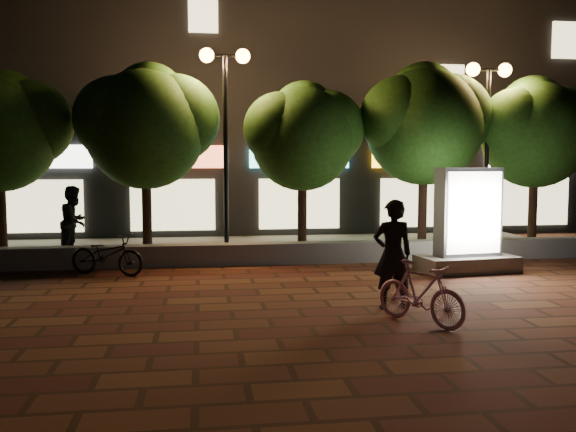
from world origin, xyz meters
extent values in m
plane|color=#59321C|center=(0.00, 0.00, 0.00)|extent=(80.00, 80.00, 0.00)
cube|color=slate|center=(0.00, 4.00, 0.25)|extent=(16.00, 0.45, 0.50)
cube|color=slate|center=(0.00, 6.50, 0.04)|extent=(16.00, 5.00, 0.08)
cube|color=black|center=(0.00, 13.00, 5.00)|extent=(28.00, 8.00, 10.00)
cube|color=white|center=(-7.00, 8.94, 2.60)|extent=(3.20, 0.12, 0.70)
cube|color=beige|center=(-7.00, 8.94, 1.10)|extent=(2.60, 0.10, 1.60)
cube|color=#C75831|center=(-3.00, 8.94, 2.60)|extent=(3.20, 0.12, 0.70)
cube|color=beige|center=(-3.00, 8.94, 1.10)|extent=(2.60, 0.10, 1.60)
cube|color=#4FD0C7|center=(1.00, 8.94, 2.60)|extent=(3.20, 0.12, 0.70)
cube|color=beige|center=(1.00, 8.94, 1.10)|extent=(2.60, 0.10, 1.60)
cube|color=orange|center=(5.00, 8.94, 2.60)|extent=(3.20, 0.12, 0.70)
cube|color=beige|center=(5.00, 8.94, 1.10)|extent=(2.60, 0.10, 1.60)
cube|color=white|center=(9.00, 8.94, 2.60)|extent=(3.20, 0.12, 0.70)
cube|color=beige|center=(9.00, 8.94, 1.10)|extent=(2.60, 0.10, 1.60)
cube|color=beige|center=(-2.00, 8.94, 7.00)|extent=(0.90, 0.10, 1.20)
cube|color=beige|center=(6.00, 8.94, 5.00)|extent=(0.90, 0.10, 1.20)
cube|color=beige|center=(10.00, 8.94, 6.50)|extent=(0.90, 0.10, 1.20)
cylinder|color=black|center=(-7.00, 5.40, 1.21)|extent=(0.24, 0.24, 2.25)
sphere|color=#275719|center=(-6.30, 5.60, 3.40)|extent=(2.10, 2.10, 2.10)
sphere|color=#275719|center=(-6.90, 5.75, 3.80)|extent=(1.82, 1.82, 1.82)
cylinder|color=black|center=(-3.50, 5.40, 1.25)|extent=(0.24, 0.24, 2.34)
sphere|color=#275719|center=(-3.50, 5.40, 3.25)|extent=(3.00, 3.00, 3.00)
sphere|color=#275719|center=(-2.75, 5.60, 3.54)|extent=(2.25, 2.25, 2.25)
sphere|color=#275719|center=(-4.17, 5.25, 3.50)|extent=(2.10, 2.10, 2.10)
sphere|color=#275719|center=(-3.40, 5.75, 4.00)|extent=(1.95, 1.95, 1.95)
cylinder|color=black|center=(0.50, 5.40, 1.18)|extent=(0.24, 0.24, 2.21)
sphere|color=#275719|center=(0.50, 5.40, 3.03)|extent=(2.70, 2.70, 2.70)
sphere|color=#275719|center=(1.17, 5.60, 3.33)|extent=(2.03, 2.03, 2.02)
sphere|color=#275719|center=(-0.11, 5.25, 3.28)|extent=(1.89, 1.89, 1.89)
sphere|color=#275719|center=(0.60, 5.75, 3.70)|extent=(1.76, 1.76, 1.76)
cylinder|color=black|center=(3.80, 5.40, 1.30)|extent=(0.24, 0.24, 2.43)
sphere|color=#275719|center=(3.80, 5.40, 3.36)|extent=(3.10, 3.10, 3.10)
sphere|color=#275719|center=(4.58, 5.60, 3.66)|extent=(2.33, 2.33, 2.33)
sphere|color=#275719|center=(3.10, 5.25, 3.61)|extent=(2.17, 2.17, 2.17)
sphere|color=#275719|center=(3.90, 5.75, 4.14)|extent=(2.01, 2.02, 2.02)
cylinder|color=black|center=(7.00, 5.40, 1.23)|extent=(0.24, 0.24, 2.29)
sphere|color=#275719|center=(7.00, 5.40, 3.17)|extent=(2.90, 2.90, 2.90)
sphere|color=#275719|center=(7.72, 5.60, 3.47)|extent=(2.18, 2.17, 2.17)
sphere|color=#275719|center=(6.35, 5.25, 3.42)|extent=(2.03, 2.03, 2.03)
sphere|color=#275719|center=(7.10, 5.75, 3.90)|extent=(1.89, 1.88, 1.88)
cylinder|color=black|center=(-1.50, 5.20, 2.58)|extent=(0.12, 0.12, 5.00)
cylinder|color=black|center=(-1.50, 5.20, 5.08)|extent=(0.90, 0.08, 0.08)
sphere|color=#FFA13F|center=(-1.95, 5.20, 5.08)|extent=(0.36, 0.36, 0.36)
sphere|color=#FFA13F|center=(-1.05, 5.20, 5.08)|extent=(0.36, 0.36, 0.36)
cylinder|color=black|center=(5.50, 5.20, 2.48)|extent=(0.12, 0.12, 4.80)
cylinder|color=black|center=(5.50, 5.20, 4.88)|extent=(0.90, 0.08, 0.08)
sphere|color=#FFA13F|center=(5.05, 5.20, 4.88)|extent=(0.36, 0.36, 0.36)
sphere|color=#FFA13F|center=(5.95, 5.20, 4.88)|extent=(0.36, 0.36, 0.36)
cube|color=slate|center=(3.70, 2.33, 0.18)|extent=(2.25, 1.33, 0.36)
cube|color=#4C4C51|center=(3.70, 2.33, 1.33)|extent=(1.47, 0.67, 1.96)
cube|color=white|center=(3.73, 2.08, 1.33)|extent=(1.28, 0.20, 1.78)
cube|color=white|center=(3.67, 2.59, 1.33)|extent=(1.28, 0.20, 1.78)
imported|color=pink|center=(1.10, -1.78, 0.47)|extent=(1.23, 1.56, 0.95)
imported|color=black|center=(0.99, -0.76, 0.91)|extent=(0.66, 0.44, 1.82)
imported|color=black|center=(-4.15, 3.00, 0.45)|extent=(1.82, 1.25, 0.91)
imported|color=black|center=(-5.26, 5.28, 0.96)|extent=(0.90, 1.02, 1.77)
camera|label=1|loc=(-2.14, -10.44, 2.42)|focal=38.22mm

